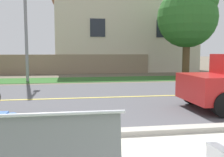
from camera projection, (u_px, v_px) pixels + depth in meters
name	position (u px, v px, depth m)	size (l,w,h in m)	color
ground_plane	(99.00, 91.00, 10.60)	(140.00, 140.00, 0.00)	#665B4C
curb_edge	(130.00, 132.00, 5.05)	(44.00, 0.30, 0.11)	#ADA89E
street_asphalt	(103.00, 98.00, 9.13)	(52.00, 8.00, 0.01)	#515156
road_centre_line	(103.00, 97.00, 9.13)	(48.00, 0.14, 0.01)	#E0CC4C
far_verge_grass	(90.00, 80.00, 14.97)	(48.00, 2.80, 0.02)	#2D6026
streetlamp	(26.00, 2.00, 13.79)	(0.24, 2.10, 7.43)	gray
shade_tree_left	(190.00, 13.00, 16.12)	(3.71, 3.71, 6.12)	brown
garden_wall	(60.00, 64.00, 18.72)	(13.00, 0.36, 1.40)	gray
house_across_street	(123.00, 31.00, 22.41)	(12.00, 6.91, 6.65)	beige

